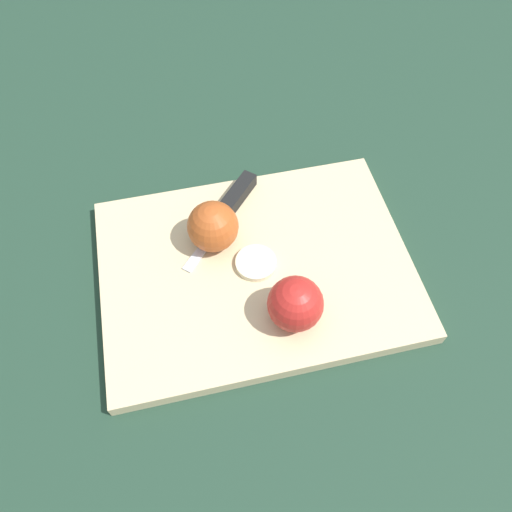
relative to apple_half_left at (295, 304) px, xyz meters
The scene contains 6 objects.
ground_plane 0.10m from the apple_half_left, 72.29° to the right, with size 4.00×4.00×0.00m, color #1E3828.
cutting_board 0.10m from the apple_half_left, 72.29° to the right, with size 0.40×0.30×0.02m.
apple_half_left is the anchor object (origin of this frame).
apple_half_right 0.15m from the apple_half_left, 61.62° to the right, with size 0.07×0.07×0.07m.
knife 0.19m from the apple_half_left, 81.29° to the right, with size 0.13×0.14×0.02m.
apple_slice 0.09m from the apple_half_left, 69.85° to the right, with size 0.05×0.05×0.01m.
Camera 1 is at (0.08, 0.33, 0.56)m, focal length 35.00 mm.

